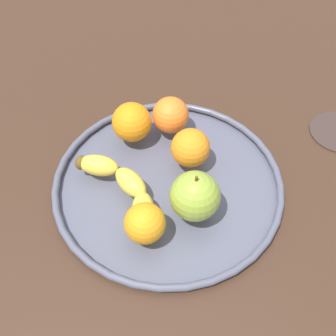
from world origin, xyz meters
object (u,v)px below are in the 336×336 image
Objects in this scene: orange_back_right at (145,223)px; apple at (195,196)px; banana at (121,184)px; orange_front_right at (132,122)px; orange_center at (190,148)px; orange_back_left at (171,115)px; fruit_bowl at (168,182)px.

apple is at bearing -79.21° from orange_back_right.
orange_front_right is (11.54, -5.19, 1.81)cm from banana.
orange_back_right is at bearing 134.82° from orange_center.
orange_back_right is 21.15cm from orange_front_right.
orange_center reaches higher than orange_back_right.
orange_front_right is (19.14, 4.68, -0.40)cm from apple.
apple is at bearing 162.57° from orange_center.
orange_back_left is at bearing -28.72° from orange_back_right.
apple reaches higher than banana.
orange_center is (11.68, -11.75, 0.23)cm from orange_back_right.
fruit_bowl is 5.86× the size of orange_back_left.
orange_front_right reaches higher than orange_center.
banana is at bearing 88.42° from fruit_bowl.
orange_back_left is at bearing -69.70° from banana.
banana is 16.86cm from orange_back_left.
fruit_bowl is 6.26× the size of orange_back_right.
banana is at bearing 131.94° from orange_back_left.
orange_back_right is at bearing 151.28° from orange_back_left.
orange_back_right is (-1.64, 8.60, -0.83)cm from apple.
orange_center is (2.66, -4.99, 4.28)cm from fruit_bowl.
banana is 2.72× the size of orange_center.
orange_back_left is (20.46, -11.21, 0.21)cm from orange_back_right.
apple is 19.01cm from orange_back_left.
orange_back_left reaches higher than fruit_bowl.
orange_back_right is (-9.24, -1.27, 1.38)cm from banana.
fruit_bowl is at bearing 118.04° from orange_center.
fruit_bowl is 5.51× the size of orange_front_right.
orange_back_right is at bearing 100.79° from apple.
orange_center is (2.44, -13.02, 1.61)cm from banana.
banana is at bearing 155.79° from orange_front_right.
apple reaches higher than orange_front_right.
banana is at bearing 100.60° from orange_center.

